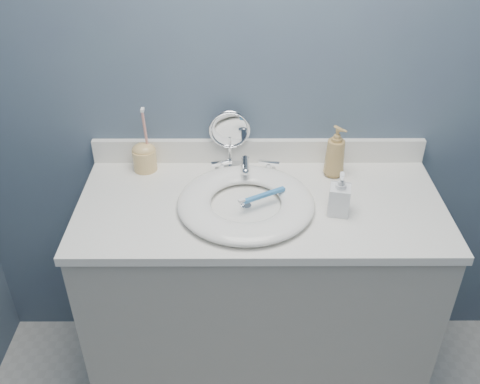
{
  "coord_description": "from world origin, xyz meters",
  "views": [
    {
      "loc": [
        -0.07,
        -0.48,
        1.91
      ],
      "look_at": [
        -0.07,
        0.94,
        0.94
      ],
      "focal_mm": 40.0,
      "sensor_mm": 36.0,
      "label": 1
    }
  ],
  "objects_px": {
    "soap_bottle_amber": "(335,151)",
    "soap_bottle_clear": "(340,194)",
    "makeup_mirror": "(230,136)",
    "toothbrush_holder": "(144,156)"
  },
  "relations": [
    {
      "from": "soap_bottle_amber",
      "to": "makeup_mirror",
      "type": "bearing_deg",
      "value": 128.89
    },
    {
      "from": "toothbrush_holder",
      "to": "makeup_mirror",
      "type": "bearing_deg",
      "value": 5.97
    },
    {
      "from": "makeup_mirror",
      "to": "toothbrush_holder",
      "type": "height_order",
      "value": "toothbrush_holder"
    },
    {
      "from": "soap_bottle_amber",
      "to": "toothbrush_holder",
      "type": "bearing_deg",
      "value": 136.39
    },
    {
      "from": "soap_bottle_amber",
      "to": "soap_bottle_clear",
      "type": "relative_size",
      "value": 1.29
    },
    {
      "from": "soap_bottle_amber",
      "to": "soap_bottle_clear",
      "type": "bearing_deg",
      "value": -134.93
    },
    {
      "from": "soap_bottle_amber",
      "to": "toothbrush_holder",
      "type": "relative_size",
      "value": 0.78
    },
    {
      "from": "soap_bottle_clear",
      "to": "toothbrush_holder",
      "type": "xyz_separation_m",
      "value": [
        -0.66,
        0.27,
        -0.02
      ]
    },
    {
      "from": "soap_bottle_amber",
      "to": "soap_bottle_clear",
      "type": "height_order",
      "value": "soap_bottle_amber"
    },
    {
      "from": "makeup_mirror",
      "to": "toothbrush_holder",
      "type": "relative_size",
      "value": 0.9
    }
  ]
}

